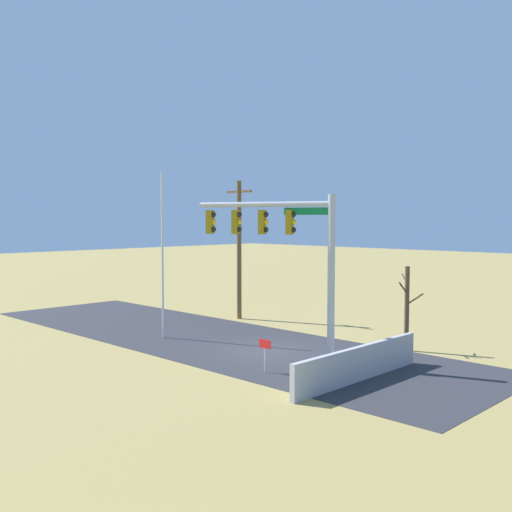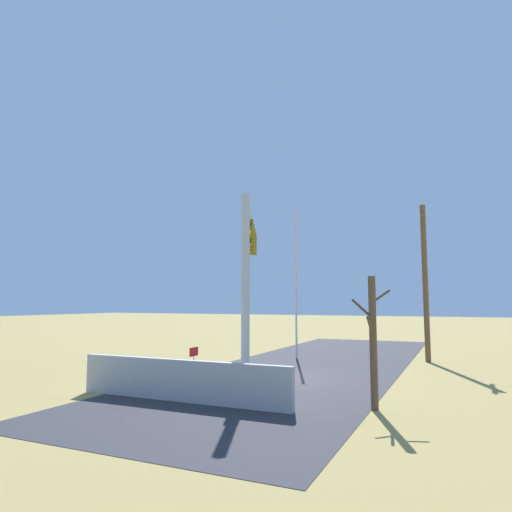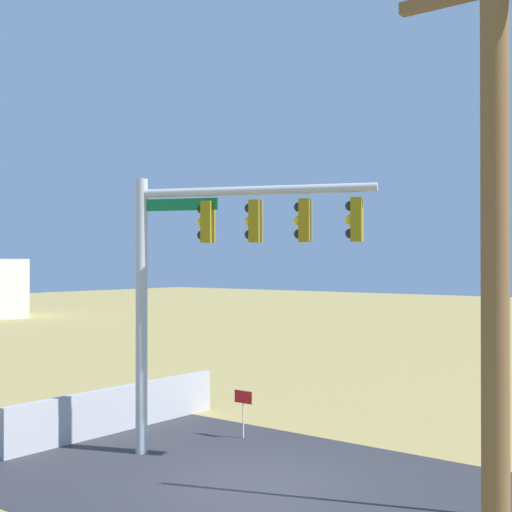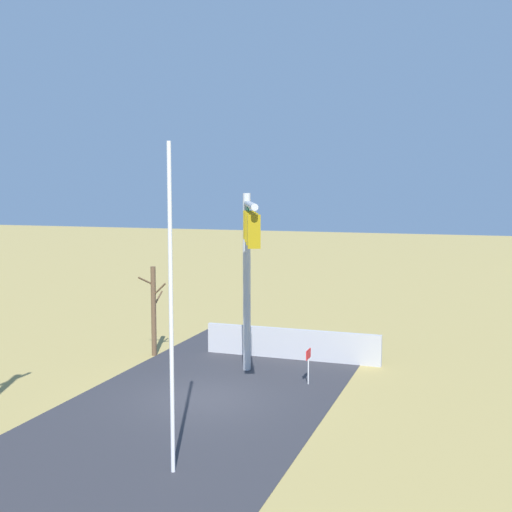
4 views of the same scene
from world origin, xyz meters
name	(u,v)px [view 3 (image 3 of 4)]	position (x,y,z in m)	size (l,w,h in m)	color
ground_plane	(253,484)	(0.00, 0.00, 0.00)	(160.00, 160.00, 0.00)	#9E894C
sidewalk_corner	(113,446)	(4.49, -0.15, 0.00)	(6.00, 6.00, 0.01)	#B7B5AD
retaining_fence	(120,409)	(5.55, -1.28, 0.60)	(0.20, 7.03, 1.20)	#A8A8AD
signal_mast	(213,257)	(1.83, -0.83, 4.66)	(5.32, 2.32, 6.51)	#B2B5BA
utility_pole	(495,318)	(-6.62, 4.77, 4.01)	(1.90, 0.26, 7.70)	brown
open_sign	(243,403)	(2.48, -2.75, 0.91)	(0.56, 0.04, 1.22)	silver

